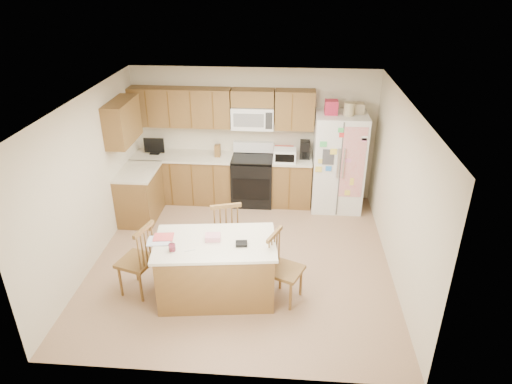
# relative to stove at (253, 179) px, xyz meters

# --- Properties ---
(ground) EXTENTS (4.50, 4.50, 0.00)m
(ground) POSITION_rel_stove_xyz_m (0.00, -1.94, -0.47)
(ground) COLOR #83674B
(ground) RESTS_ON ground
(room_shell) EXTENTS (4.60, 4.60, 2.52)m
(room_shell) POSITION_rel_stove_xyz_m (0.00, -1.94, 0.97)
(room_shell) COLOR beige
(room_shell) RESTS_ON ground
(cabinetry) EXTENTS (3.36, 1.56, 2.15)m
(cabinetry) POSITION_rel_stove_xyz_m (-0.98, -0.15, 0.44)
(cabinetry) COLOR brown
(cabinetry) RESTS_ON ground
(stove) EXTENTS (0.76, 0.65, 1.13)m
(stove) POSITION_rel_stove_xyz_m (0.00, 0.00, 0.00)
(stove) COLOR black
(stove) RESTS_ON ground
(refrigerator) EXTENTS (0.90, 0.79, 2.04)m
(refrigerator) POSITION_rel_stove_xyz_m (1.57, -0.06, 0.45)
(refrigerator) COLOR white
(refrigerator) RESTS_ON ground
(island) EXTENTS (1.74, 1.11, 0.96)m
(island) POSITION_rel_stove_xyz_m (-0.25, -2.82, -0.03)
(island) COLOR brown
(island) RESTS_ON ground
(windsor_chair_left) EXTENTS (0.55, 0.57, 1.07)m
(windsor_chair_left) POSITION_rel_stove_xyz_m (-1.32, -2.82, 0.03)
(windsor_chair_left) COLOR brown
(windsor_chair_left) RESTS_ON ground
(windsor_chair_back) EXTENTS (0.58, 0.56, 1.09)m
(windsor_chair_back) POSITION_rel_stove_xyz_m (-0.24, -2.03, 0.04)
(windsor_chair_back) COLOR brown
(windsor_chair_back) RESTS_ON ground
(windsor_chair_right) EXTENTS (0.55, 0.56, 1.01)m
(windsor_chair_right) POSITION_rel_stove_xyz_m (0.66, -2.82, 0.00)
(windsor_chair_right) COLOR brown
(windsor_chair_right) RESTS_ON ground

